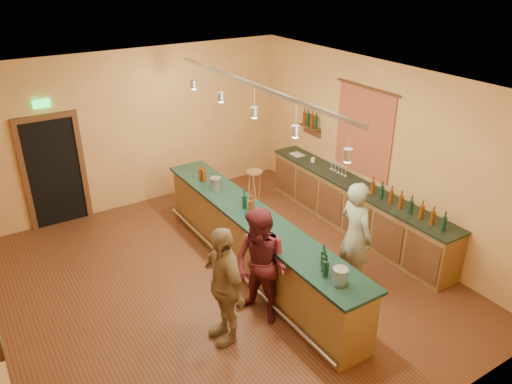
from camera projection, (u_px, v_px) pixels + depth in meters
floor at (223, 282)px, 8.08m from camera, size 7.00×7.00×0.00m
ceiling at (216, 86)px, 6.70m from camera, size 6.50×7.00×0.02m
wall_back at (137, 130)px, 10.06m from camera, size 6.50×0.02×3.20m
wall_front at (397, 329)px, 4.73m from camera, size 6.50×0.02×3.20m
wall_right at (379, 151)px, 8.96m from camera, size 0.02×7.00×3.20m
doorway at (54, 169)px, 9.42m from camera, size 1.15×0.09×2.48m
tapestry at (364, 132)px, 9.15m from camera, size 0.03×1.40×1.60m
bottle_shelf at (310, 121)px, 10.34m from camera, size 0.17×0.55×0.54m
back_counter at (355, 206)px, 9.44m from camera, size 0.60×4.55×1.27m
tasting_bar at (254, 240)px, 8.11m from camera, size 0.73×5.10×1.38m
pendant_track at (254, 96)px, 7.09m from camera, size 0.11×4.60×0.50m
bartender at (356, 236)px, 7.65m from camera, size 0.43×0.66×1.80m
customer_a at (261, 267)px, 6.94m from camera, size 0.91×1.03×1.75m
customer_b at (224, 285)px, 6.57m from camera, size 0.47×1.03×1.73m
bar_stool at (255, 177)px, 10.48m from camera, size 0.34×0.34×0.71m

